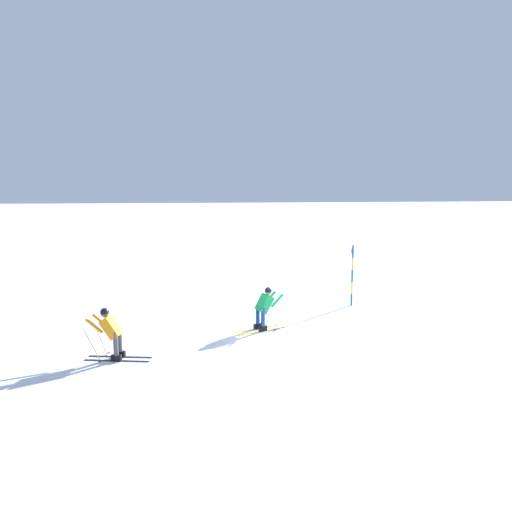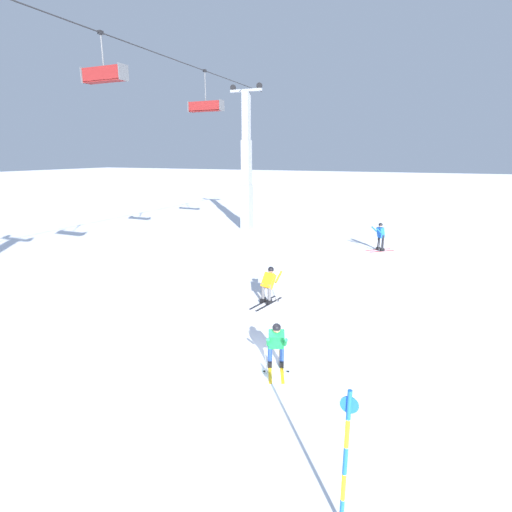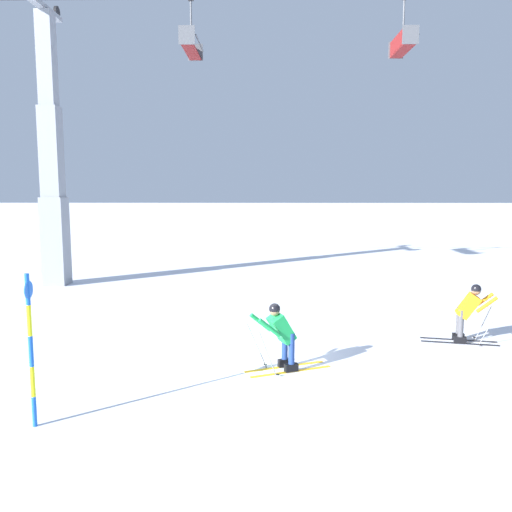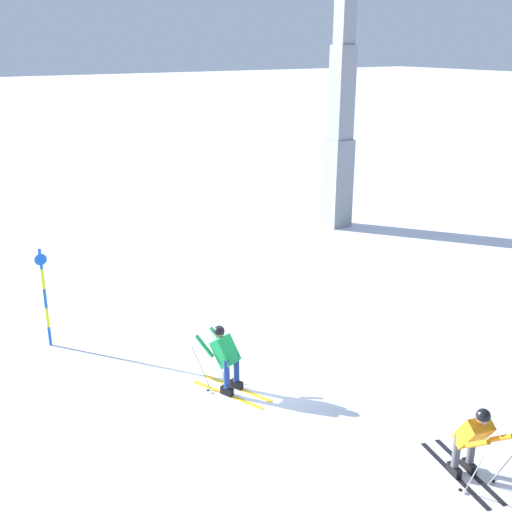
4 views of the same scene
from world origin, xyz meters
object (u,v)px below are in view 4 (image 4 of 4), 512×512
(lift_tower_near, at_px, (341,111))
(skier_distant_downhill, at_px, (473,437))
(skier_carving_main, at_px, (225,355))
(trail_marker_pole, at_px, (45,295))

(lift_tower_near, bearing_deg, skier_distant_downhill, -30.21)
(lift_tower_near, bearing_deg, skier_carving_main, -48.87)
(trail_marker_pole, height_order, skier_distant_downhill, trail_marker_pole)
(skier_carving_main, height_order, trail_marker_pole, trail_marker_pole)
(skier_carving_main, relative_size, skier_distant_downhill, 0.99)
(lift_tower_near, xyz_separation_m, trail_marker_pole, (4.48, -12.28, -3.13))
(lift_tower_near, relative_size, skier_distant_downhill, 5.85)
(trail_marker_pole, bearing_deg, lift_tower_near, 110.04)
(skier_carving_main, height_order, skier_distant_downhill, skier_distant_downhill)
(skier_carving_main, bearing_deg, trail_marker_pole, -146.42)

